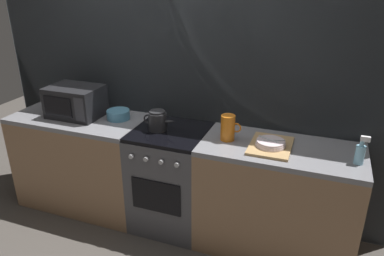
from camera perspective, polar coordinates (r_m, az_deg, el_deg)
name	(u,v)px	position (r m, az deg, el deg)	size (l,w,h in m)	color
ground_plane	(172,221)	(3.47, -3.07, -14.14)	(8.00, 8.00, 0.00)	#47423D
back_wall	(184,84)	(3.19, -1.21, 6.76)	(3.60, 0.05, 2.40)	gray
counter_left	(84,161)	(3.63, -16.42, -4.89)	(1.20, 0.60, 0.90)	#997251
stove_unit	(171,178)	(3.21, -3.25, -7.76)	(0.60, 0.63, 0.90)	#4C4C51
counter_right	(276,199)	(3.02, 12.91, -10.64)	(1.20, 0.60, 0.90)	#997251
microwave	(76,101)	(3.43, -17.59, 3.95)	(0.46, 0.35, 0.27)	black
kettle	(158,121)	(3.00, -5.34, 1.13)	(0.28, 0.15, 0.17)	#262628
mixing_bowl	(118,115)	(3.29, -11.34, 2.06)	(0.20, 0.20, 0.08)	teal
pitcher	(228,128)	(2.81, 5.60, 0.05)	(0.16, 0.11, 0.20)	orange
dish_pile	(271,145)	(2.77, 12.08, -2.52)	(0.30, 0.40, 0.07)	tan
spray_bottle	(360,153)	(2.71, 24.62, -3.53)	(0.08, 0.06, 0.20)	#8CCCE5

